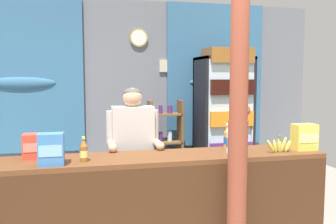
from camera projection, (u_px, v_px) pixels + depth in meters
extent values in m
cube|color=slate|center=(135.00, 96.00, 5.28)|extent=(5.50, 0.12, 2.74)
cube|color=teal|center=(21.00, 75.00, 4.81)|extent=(1.65, 0.04, 2.13)
ellipsoid|color=teal|center=(21.00, 83.00, 4.80)|extent=(0.91, 0.10, 0.16)
cube|color=teal|center=(215.00, 75.00, 5.44)|extent=(1.51, 0.04, 2.13)
ellipsoid|color=teal|center=(216.00, 82.00, 5.43)|extent=(0.83, 0.10, 0.16)
cylinder|color=tan|center=(139.00, 38.00, 5.13)|extent=(0.26, 0.03, 0.26)
cylinder|color=white|center=(139.00, 38.00, 5.12)|extent=(0.22, 0.01, 0.22)
cube|color=beige|center=(168.00, 66.00, 5.26)|extent=(0.24, 0.02, 0.18)
cube|color=brown|center=(163.00, 158.00, 3.08)|extent=(2.86, 0.51, 0.04)
cube|color=#432715|center=(169.00, 222.00, 2.90)|extent=(2.86, 0.04, 0.93)
cube|color=#432715|center=(303.00, 199.00, 3.44)|extent=(0.08, 0.46, 0.93)
cylinder|color=brown|center=(237.00, 201.00, 2.86)|extent=(0.16, 0.16, 1.31)
cylinder|color=brown|center=(240.00, 35.00, 2.73)|extent=(0.14, 0.14, 1.31)
ellipsoid|color=brown|center=(247.00, 110.00, 2.80)|extent=(0.06, 0.05, 0.08)
cube|color=black|center=(216.00, 123.00, 5.28)|extent=(0.72, 0.04, 1.92)
cube|color=black|center=(200.00, 127.00, 4.94)|extent=(0.04, 0.57, 1.92)
cube|color=black|center=(245.00, 125.00, 5.09)|extent=(0.04, 0.57, 1.92)
cube|color=black|center=(224.00, 59.00, 4.93)|extent=(0.72, 0.57, 0.04)
cube|color=black|center=(222.00, 189.00, 5.11)|extent=(0.72, 0.57, 0.08)
cube|color=silver|center=(231.00, 125.00, 4.75)|extent=(0.66, 0.02, 1.76)
cylinder|color=#B7B7BC|center=(252.00, 128.00, 4.79)|extent=(0.02, 0.02, 0.40)
cube|color=silver|center=(222.00, 153.00, 5.06)|extent=(0.64, 0.49, 0.02)
cube|color=#56286B|center=(226.00, 147.00, 4.94)|extent=(0.60, 0.45, 0.20)
cube|color=silver|center=(223.00, 124.00, 5.02)|extent=(0.64, 0.49, 0.02)
cube|color=orange|center=(226.00, 117.00, 4.90)|extent=(0.60, 0.45, 0.20)
cube|color=silver|center=(223.00, 94.00, 4.98)|extent=(0.64, 0.49, 0.02)
cube|color=black|center=(227.00, 87.00, 4.86)|extent=(0.60, 0.45, 0.20)
cube|color=silver|center=(224.00, 64.00, 4.94)|extent=(0.64, 0.49, 0.02)
cube|color=brown|center=(227.00, 56.00, 4.81)|extent=(0.60, 0.45, 0.20)
cube|color=brown|center=(150.00, 147.00, 5.02)|extent=(0.04, 0.28, 1.32)
cube|color=brown|center=(180.00, 146.00, 5.12)|extent=(0.04, 0.28, 1.32)
cube|color=brown|center=(165.00, 114.00, 5.02)|extent=(0.44, 0.28, 0.02)
cylinder|color=#56286B|center=(161.00, 110.00, 5.00)|extent=(0.05, 0.05, 0.12)
cylinder|color=#56286B|center=(170.00, 109.00, 5.03)|extent=(0.07, 0.07, 0.11)
cube|color=brown|center=(165.00, 142.00, 5.06)|extent=(0.44, 0.28, 0.02)
cylinder|color=#56286B|center=(161.00, 137.00, 5.04)|extent=(0.05, 0.05, 0.14)
cylinder|color=silver|center=(170.00, 136.00, 5.07)|extent=(0.07, 0.07, 0.14)
cube|color=brown|center=(165.00, 169.00, 5.10)|extent=(0.44, 0.28, 0.02)
cylinder|color=silver|center=(161.00, 164.00, 5.08)|extent=(0.05, 0.05, 0.14)
cylinder|color=silver|center=(170.00, 164.00, 5.11)|extent=(0.06, 0.06, 0.13)
cube|color=#3884D6|center=(39.00, 182.00, 4.08)|extent=(0.50, 0.50, 0.04)
cube|color=#3884D6|center=(44.00, 160.00, 4.26)|extent=(0.42, 0.11, 0.40)
cylinder|color=#3884D6|center=(17.00, 207.00, 3.90)|extent=(0.04, 0.04, 0.44)
cylinder|color=#3884D6|center=(53.00, 206.00, 3.93)|extent=(0.04, 0.04, 0.44)
cylinder|color=#3884D6|center=(28.00, 196.00, 4.28)|extent=(0.04, 0.04, 0.44)
cylinder|color=#3884D6|center=(61.00, 195.00, 4.31)|extent=(0.04, 0.04, 0.44)
cube|color=#3884D6|center=(21.00, 172.00, 4.06)|extent=(0.10, 0.40, 0.03)
cube|color=#3884D6|center=(57.00, 172.00, 4.09)|extent=(0.10, 0.40, 0.03)
cylinder|color=#28282D|center=(125.00, 200.00, 3.55)|extent=(0.11, 0.11, 0.84)
cylinder|color=#28282D|center=(142.00, 199.00, 3.58)|extent=(0.11, 0.11, 0.84)
cube|color=#BCB7B2|center=(133.00, 132.00, 3.50)|extent=(0.40, 0.20, 0.51)
sphere|color=tan|center=(132.00, 98.00, 3.47)|extent=(0.19, 0.19, 0.19)
ellipsoid|color=#4C4742|center=(132.00, 93.00, 3.47)|extent=(0.18, 0.18, 0.10)
cylinder|color=#BCB7B2|center=(110.00, 127.00, 3.44)|extent=(0.08, 0.08, 0.31)
cylinder|color=tan|center=(112.00, 145.00, 3.31)|extent=(0.07, 0.26, 0.07)
sphere|color=tan|center=(113.00, 148.00, 3.19)|extent=(0.08, 0.08, 0.08)
cylinder|color=#BCB7B2|center=(155.00, 125.00, 3.54)|extent=(0.08, 0.08, 0.31)
cylinder|color=tan|center=(158.00, 143.00, 3.41)|extent=(0.07, 0.26, 0.07)
sphere|color=tan|center=(160.00, 146.00, 3.29)|extent=(0.08, 0.08, 0.08)
cylinder|color=silver|center=(231.00, 142.00, 3.18)|extent=(0.09, 0.09, 0.19)
cone|color=silver|center=(231.00, 127.00, 3.16)|extent=(0.09, 0.09, 0.09)
cylinder|color=blue|center=(231.00, 120.00, 3.16)|extent=(0.04, 0.04, 0.03)
cylinder|color=blue|center=(231.00, 142.00, 3.18)|extent=(0.09, 0.09, 0.09)
cylinder|color=orange|center=(228.00, 140.00, 3.39)|extent=(0.07, 0.07, 0.15)
cone|color=orange|center=(228.00, 129.00, 3.38)|extent=(0.07, 0.07, 0.07)
cylinder|color=white|center=(228.00, 124.00, 3.37)|extent=(0.03, 0.03, 0.02)
cylinder|color=#194C99|center=(228.00, 140.00, 3.39)|extent=(0.08, 0.08, 0.07)
cylinder|color=brown|center=(84.00, 154.00, 2.84)|extent=(0.06, 0.06, 0.13)
cone|color=brown|center=(84.00, 143.00, 2.83)|extent=(0.06, 0.06, 0.06)
cylinder|color=#E5CC4C|center=(83.00, 138.00, 2.83)|extent=(0.03, 0.03, 0.02)
cylinder|color=#E5D166|center=(84.00, 154.00, 2.84)|extent=(0.06, 0.06, 0.06)
cube|color=#EAD14C|center=(304.00, 137.00, 3.30)|extent=(0.21, 0.14, 0.24)
cube|color=#FFFF8C|center=(309.00, 138.00, 3.23)|extent=(0.19, 0.00, 0.08)
cube|color=#E5422D|center=(37.00, 146.00, 2.96)|extent=(0.22, 0.15, 0.21)
cube|color=#FF826D|center=(36.00, 148.00, 2.88)|extent=(0.20, 0.00, 0.07)
cube|color=#3D75B7|center=(51.00, 149.00, 2.72)|extent=(0.19, 0.13, 0.25)
cube|color=#7CB5F7|center=(50.00, 151.00, 2.65)|extent=(0.17, 0.00, 0.09)
ellipsoid|color=#CCC14C|center=(270.00, 146.00, 3.17)|extent=(0.10, 0.04, 0.13)
ellipsoid|color=#CCC14C|center=(275.00, 146.00, 3.18)|extent=(0.06, 0.03, 0.13)
ellipsoid|color=#CCC14C|center=(279.00, 146.00, 3.19)|extent=(0.05, 0.03, 0.14)
ellipsoid|color=#CCC14C|center=(284.00, 145.00, 3.20)|extent=(0.08, 0.03, 0.15)
ellipsoid|color=#CCC14C|center=(288.00, 146.00, 3.22)|extent=(0.09, 0.04, 0.12)
cylinder|color=olive|center=(280.00, 138.00, 3.18)|extent=(0.02, 0.02, 0.05)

